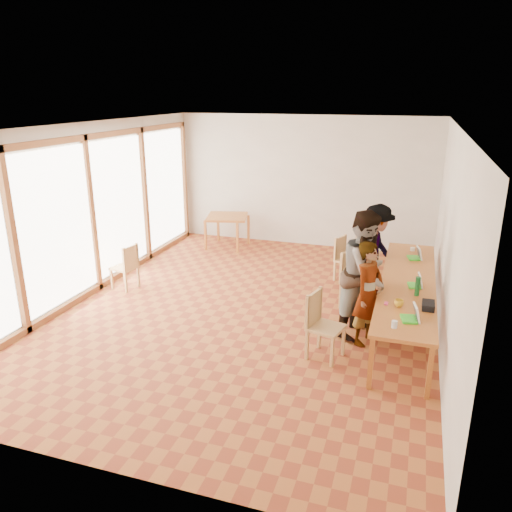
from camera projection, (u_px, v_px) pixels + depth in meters
The scene contains 25 objects.
ground at pixel (249, 309), 8.41m from camera, with size 8.00×8.00×0.00m, color #A45727.
wall_back at pixel (304, 182), 11.55m from camera, with size 6.00×0.10×3.00m, color beige.
wall_front at pixel (102, 333), 4.32m from camera, with size 6.00×0.10×3.00m, color beige.
wall_right at pixel (449, 239), 7.06m from camera, with size 0.10×8.00×3.00m, color beige.
window_wall at pixel (90, 210), 8.80m from camera, with size 0.10×8.00×3.00m, color white.
ceiling at pixel (249, 124), 7.46m from camera, with size 6.00×8.00×0.04m, color white.
communal_table at pixel (408, 284), 7.60m from camera, with size 0.80×4.00×0.75m.
side_table at pixel (227, 219), 11.56m from camera, with size 0.90×0.90×0.75m.
chair_near at pixel (320, 318), 6.77m from camera, with size 0.53×0.53×0.50m.
chair_mid at pixel (352, 273), 8.36m from camera, with size 0.57×0.57×0.52m.
chair_far at pixel (344, 254), 9.58m from camera, with size 0.52×0.52×0.45m.
chair_empty at pixel (364, 246), 10.11m from camera, with size 0.49×0.49×0.44m.
chair_spare at pixel (128, 262), 9.10m from camera, with size 0.46×0.46×0.45m.
person_near at pixel (368, 294), 7.07m from camera, with size 0.56×0.37×1.53m, color gray.
person_mid at pixel (365, 274), 7.30m from camera, with size 0.92×0.72×1.90m, color gray.
person_far at pixel (375, 251), 8.74m from camera, with size 1.07×0.62×1.66m, color gray.
laptop_near at pixel (413, 316), 6.27m from camera, with size 0.26×0.29×0.21m.
laptop_mid at pixel (417, 283), 7.35m from camera, with size 0.23×0.26×0.20m.
laptop_far at pixel (416, 255), 8.57m from camera, with size 0.27×0.29×0.21m.
yellow_mug at pixel (399, 303), 6.67m from camera, with size 0.12×0.12×0.10m, color gold.
green_bottle at pixel (417, 286), 7.00m from camera, with size 0.07×0.07×0.28m, color #19642C.
clear_glass at pixel (394, 324), 6.07m from camera, with size 0.07×0.07×0.09m, color silver.
condiment_cup at pixel (413, 249), 9.00m from camera, with size 0.08×0.08×0.06m, color white.
pink_phone at pixel (386, 303), 6.76m from camera, with size 0.05×0.10×0.01m, color #E83682.
black_pouch at pixel (428, 305), 6.60m from camera, with size 0.16×0.26×0.09m, color black.
Camera 1 is at (2.47, -7.29, 3.50)m, focal length 35.00 mm.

